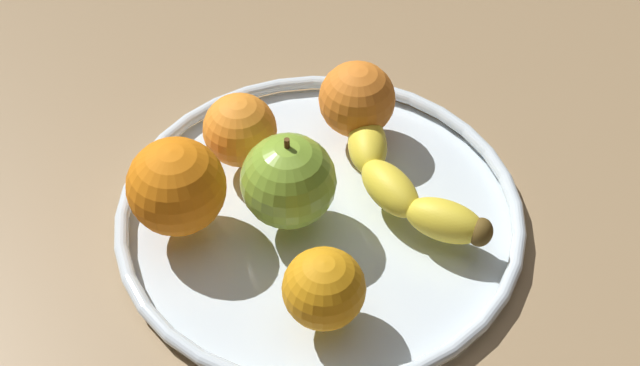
{
  "coord_description": "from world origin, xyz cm",
  "views": [
    {
      "loc": [
        47.49,
        -11.44,
        58.06
      ],
      "look_at": [
        0.0,
        0.0,
        4.8
      ],
      "focal_mm": 50.43,
      "sensor_mm": 36.0,
      "label": 1
    }
  ],
  "objects_px": {
    "orange_front_left": "(357,99)",
    "apple": "(289,182)",
    "banana": "(403,186)",
    "orange_center": "(240,130)",
    "orange_front_right": "(324,289)",
    "orange_back_left": "(176,187)",
    "fruit_bowl": "(320,214)"
  },
  "relations": [
    {
      "from": "orange_front_left",
      "to": "apple",
      "type": "bearing_deg",
      "value": -42.58
    },
    {
      "from": "banana",
      "to": "orange_center",
      "type": "relative_size",
      "value": 2.61
    },
    {
      "from": "orange_front_right",
      "to": "orange_center",
      "type": "bearing_deg",
      "value": -170.2
    },
    {
      "from": "orange_back_left",
      "to": "orange_center",
      "type": "bearing_deg",
      "value": 134.55
    },
    {
      "from": "banana",
      "to": "orange_front_right",
      "type": "bearing_deg",
      "value": -64.15
    },
    {
      "from": "banana",
      "to": "orange_back_left",
      "type": "distance_m",
      "value": 0.18
    },
    {
      "from": "fruit_bowl",
      "to": "orange_front_left",
      "type": "height_order",
      "value": "orange_front_left"
    },
    {
      "from": "banana",
      "to": "apple",
      "type": "xyz_separation_m",
      "value": [
        -0.01,
        -0.09,
        0.02
      ]
    },
    {
      "from": "apple",
      "to": "orange_center",
      "type": "xyz_separation_m",
      "value": [
        -0.07,
        -0.03,
        -0.01
      ]
    },
    {
      "from": "apple",
      "to": "orange_back_left",
      "type": "xyz_separation_m",
      "value": [
        -0.02,
        -0.09,
        0.0
      ]
    },
    {
      "from": "banana",
      "to": "orange_front_right",
      "type": "distance_m",
      "value": 0.13
    },
    {
      "from": "orange_front_left",
      "to": "fruit_bowl",
      "type": "bearing_deg",
      "value": -32.17
    },
    {
      "from": "fruit_bowl",
      "to": "orange_center",
      "type": "relative_size",
      "value": 5.38
    },
    {
      "from": "orange_front_right",
      "to": "orange_front_left",
      "type": "xyz_separation_m",
      "value": [
        -0.19,
        0.08,
        0.0
      ]
    },
    {
      "from": "orange_center",
      "to": "orange_front_right",
      "type": "height_order",
      "value": "orange_center"
    },
    {
      "from": "fruit_bowl",
      "to": "orange_front_right",
      "type": "bearing_deg",
      "value": -11.98
    },
    {
      "from": "fruit_bowl",
      "to": "orange_back_left",
      "type": "height_order",
      "value": "orange_back_left"
    },
    {
      "from": "apple",
      "to": "orange_center",
      "type": "height_order",
      "value": "apple"
    },
    {
      "from": "apple",
      "to": "orange_back_left",
      "type": "relative_size",
      "value": 1.08
    },
    {
      "from": "orange_front_left",
      "to": "banana",
      "type": "bearing_deg",
      "value": 9.21
    },
    {
      "from": "fruit_bowl",
      "to": "orange_back_left",
      "type": "relative_size",
      "value": 4.3
    },
    {
      "from": "banana",
      "to": "orange_back_left",
      "type": "relative_size",
      "value": 2.09
    },
    {
      "from": "fruit_bowl",
      "to": "apple",
      "type": "height_order",
      "value": "apple"
    },
    {
      "from": "apple",
      "to": "orange_front_left",
      "type": "height_order",
      "value": "apple"
    },
    {
      "from": "fruit_bowl",
      "to": "orange_front_left",
      "type": "xyz_separation_m",
      "value": [
        -0.09,
        0.05,
        0.04
      ]
    },
    {
      "from": "fruit_bowl",
      "to": "orange_center",
      "type": "distance_m",
      "value": 0.1
    },
    {
      "from": "fruit_bowl",
      "to": "banana",
      "type": "distance_m",
      "value": 0.07
    },
    {
      "from": "orange_center",
      "to": "orange_front_right",
      "type": "bearing_deg",
      "value": 9.8
    },
    {
      "from": "fruit_bowl",
      "to": "orange_back_left",
      "type": "distance_m",
      "value": 0.12
    },
    {
      "from": "apple",
      "to": "orange_center",
      "type": "bearing_deg",
      "value": -160.59
    },
    {
      "from": "orange_back_left",
      "to": "orange_center",
      "type": "distance_m",
      "value": 0.09
    },
    {
      "from": "orange_back_left",
      "to": "fruit_bowl",
      "type": "bearing_deg",
      "value": 82.93
    }
  ]
}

